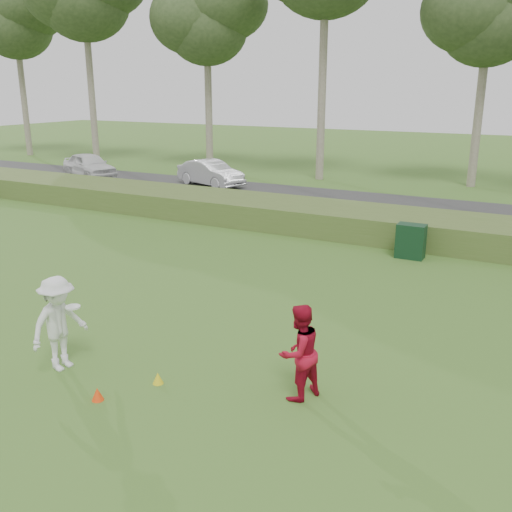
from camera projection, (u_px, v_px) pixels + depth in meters
The scene contains 13 objects.
ground at pixel (153, 380), 10.36m from camera, with size 120.00×120.00×0.00m, color #366220.
reed_strip at pixel (361, 222), 20.38m from camera, with size 80.00×3.00×0.90m, color #425D25.
park_road at pixel (396, 208), 24.73m from camera, with size 80.00×6.00×0.06m, color #2D2D2D.
tree_0 at pixel (15, 19), 40.92m from camera, with size 6.76×6.76×13.00m.
tree_2 at pixel (207, 19), 34.37m from camera, with size 6.50×6.50×12.00m.
tree_4 at pixel (490, 11), 27.71m from camera, with size 6.24×6.24×11.50m.
player_white at pixel (59, 323), 10.56m from camera, with size 0.94×1.25×1.82m.
player_red at pixel (299, 352), 9.57m from camera, with size 0.82×0.64×1.69m, color #A80E26.
cone_orange at pixel (97, 394), 9.68m from camera, with size 0.21×0.21×0.23m, color #FF400D.
cone_yellow at pixel (158, 378), 10.22m from camera, with size 0.20×0.20×0.22m, color yellow.
utility_cabinet at pixel (411, 241), 17.56m from camera, with size 0.85×0.53×1.07m, color #10311B.
car_left at pixel (89, 166), 32.32m from camera, with size 1.67×4.16×1.42m, color white.
car_mid at pixel (211, 173), 29.88m from camera, with size 1.41×4.03×1.33m, color white.
Camera 1 is at (6.01, -7.31, 5.15)m, focal length 40.00 mm.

